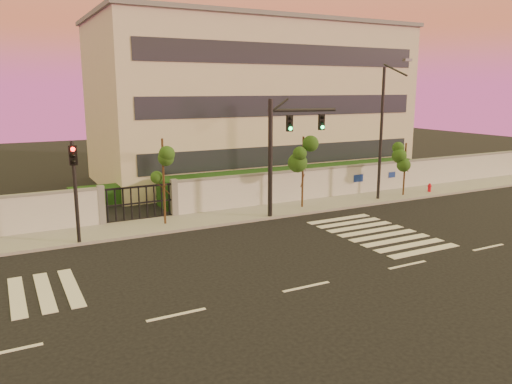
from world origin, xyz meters
The scene contains 13 objects.
ground centered at (0.00, 0.00, 0.00)m, with size 120.00×120.00×0.00m, color black.
sidewalk centered at (0.00, 10.50, 0.07)m, with size 60.00×3.00×0.15m, color gray.
perimeter_wall centered at (0.10, 12.00, 1.07)m, with size 60.00×0.36×2.20m.
hedge_row centered at (1.17, 14.74, 0.82)m, with size 41.00×4.25×1.80m.
institutional_building centered at (9.00, 21.99, 6.16)m, with size 24.40×12.40×12.25m.
road_markings centered at (-1.58, 3.76, 0.01)m, with size 57.00×7.62×0.02m.
street_tree_d centered at (-2.03, 10.46, 3.43)m, with size 1.37×1.09×4.67m.
street_tree_e centered at (6.49, 10.30, 3.24)m, with size 1.47×1.17×4.40m.
street_tree_f centered at (14.42, 10.05, 2.70)m, with size 1.44×1.14×3.66m.
traffic_signal_main centered at (4.49, 9.22, 4.19)m, with size 4.18×0.79×6.63m.
traffic_signal_secondary centered at (-6.61, 9.14, 3.10)m, with size 0.38×0.36×4.89m.
streetlight_east centered at (12.11, 9.75, 4.80)m, with size 0.53×2.14×8.89m.
fire_hydrant centered at (16.76, 9.97, 0.37)m, with size 0.29×0.28×0.74m.
Camera 1 is at (-9.70, -14.43, 7.18)m, focal length 35.00 mm.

